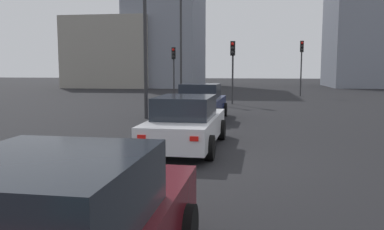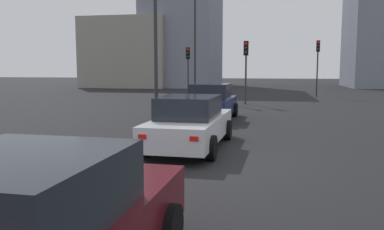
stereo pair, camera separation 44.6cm
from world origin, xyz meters
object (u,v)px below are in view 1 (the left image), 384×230
car_white_right_second (186,123)px  traffic_light_far_left (302,57)px  traffic_light_near_left (174,62)px  street_lamp_kerbside (181,33)px  street_lamp_far (145,21)px  car_navy_right_lead (201,102)px  traffic_light_near_right (233,59)px

car_white_right_second → traffic_light_far_left: size_ratio=1.08×
traffic_light_near_left → street_lamp_kerbside: 2.39m
car_white_right_second → street_lamp_far: size_ratio=0.65×
traffic_light_far_left → car_white_right_second: bearing=-11.1°
car_navy_right_lead → street_lamp_kerbside: size_ratio=0.49×
traffic_light_far_left → street_lamp_kerbside: street_lamp_kerbside is taller
traffic_light_near_left → street_lamp_kerbside: (-0.91, -0.73, 2.09)m
car_navy_right_lead → street_lamp_kerbside: 12.87m
car_white_right_second → traffic_light_far_left: traffic_light_far_left is taller
car_navy_right_lead → car_white_right_second: car_navy_right_lead is taller
traffic_light_far_left → street_lamp_far: size_ratio=0.60×
traffic_light_near_left → street_lamp_kerbside: size_ratio=0.46×
traffic_light_near_left → traffic_light_near_right: bearing=46.3°
traffic_light_near_left → traffic_light_far_left: bearing=109.2°
car_white_right_second → street_lamp_kerbside: bearing=12.0°
traffic_light_near_right → street_lamp_kerbside: (4.00, 4.02, 2.02)m
street_lamp_kerbside → car_navy_right_lead: bearing=-165.9°
traffic_light_near_right → car_white_right_second: bearing=4.4°
car_white_right_second → street_lamp_far: bearing=25.9°
car_navy_right_lead → traffic_light_near_left: size_ratio=1.08×
car_white_right_second → street_lamp_kerbside: street_lamp_kerbside is taller
traffic_light_near_right → traffic_light_near_left: bearing=-128.8°
car_navy_right_lead → traffic_light_far_left: traffic_light_far_left is taller
street_lamp_kerbside → street_lamp_far: 11.88m
street_lamp_far → car_white_right_second: bearing=-155.8°
street_lamp_far → traffic_light_near_left: bearing=5.2°
traffic_light_near_right → traffic_light_far_left: bearing=153.9°
street_lamp_far → traffic_light_near_right: bearing=-24.5°
traffic_light_near_right → traffic_light_far_left: size_ratio=0.89×
car_navy_right_lead → street_lamp_far: bearing=92.7°
car_navy_right_lead → street_lamp_far: size_ratio=0.56×
car_navy_right_lead → traffic_light_near_right: traffic_light_near_right is taller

